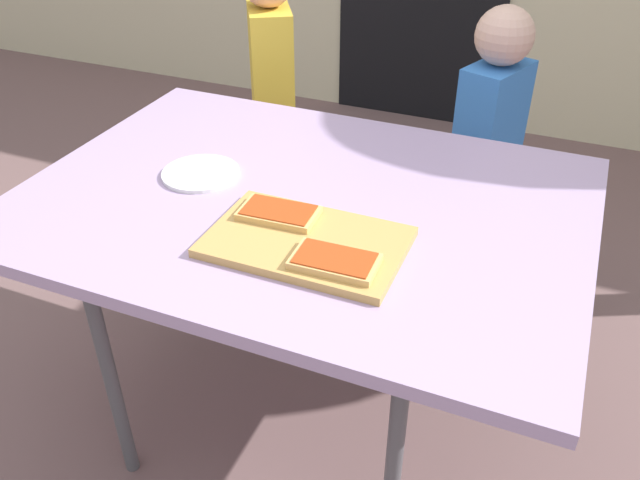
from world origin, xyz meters
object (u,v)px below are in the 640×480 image
at_px(pizza_slice_far_left, 281,213).
at_px(plate_white_left, 201,173).
at_px(dining_table, 303,213).
at_px(pizza_slice_near_right, 335,261).
at_px(child_right, 489,136).
at_px(child_left, 272,90).
at_px(cutting_board, 306,242).

height_order(pizza_slice_far_left, plate_white_left, pizza_slice_far_left).
height_order(dining_table, pizza_slice_near_right, pizza_slice_near_right).
bearing_deg(pizza_slice_near_right, pizza_slice_far_left, 145.57).
bearing_deg(child_right, pizza_slice_far_left, -107.26).
height_order(pizza_slice_near_right, child_left, child_left).
bearing_deg(dining_table, pizza_slice_near_right, -53.93).
bearing_deg(pizza_slice_near_right, dining_table, 126.07).
relative_size(dining_table, child_left, 1.18).
distance_m(pizza_slice_near_right, child_right, 1.10).
height_order(dining_table, pizza_slice_far_left, pizza_slice_far_left).
distance_m(cutting_board, pizza_slice_near_right, 0.11).
xyz_separation_m(cutting_board, pizza_slice_far_left, (-0.09, 0.06, 0.02)).
distance_m(plate_white_left, child_right, 1.03).
bearing_deg(pizza_slice_near_right, plate_white_left, 151.33).
distance_m(pizza_slice_far_left, child_right, 1.02).
height_order(pizza_slice_near_right, plate_white_left, pizza_slice_near_right).
relative_size(pizza_slice_near_right, child_left, 0.15).
xyz_separation_m(dining_table, child_left, (-0.47, 0.79, -0.05)).
distance_m(dining_table, plate_white_left, 0.28).
height_order(dining_table, child_right, child_right).
xyz_separation_m(pizza_slice_far_left, child_left, (-0.48, 0.92, -0.12)).
bearing_deg(pizza_slice_far_left, plate_white_left, 155.27).
distance_m(dining_table, pizza_slice_near_right, 0.31).
height_order(pizza_slice_far_left, child_right, child_right).
xyz_separation_m(pizza_slice_near_right, plate_white_left, (-0.46, 0.25, -0.02)).
height_order(cutting_board, child_left, child_left).
bearing_deg(cutting_board, pizza_slice_near_right, -35.58).
xyz_separation_m(cutting_board, pizza_slice_near_right, (0.09, -0.06, 0.02)).
distance_m(dining_table, cutting_board, 0.21).
xyz_separation_m(pizza_slice_near_right, child_left, (-0.65, 1.04, -0.12)).
xyz_separation_m(pizza_slice_near_right, pizza_slice_far_left, (-0.17, 0.12, 0.00)).
relative_size(pizza_slice_near_right, pizza_slice_far_left, 0.99).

